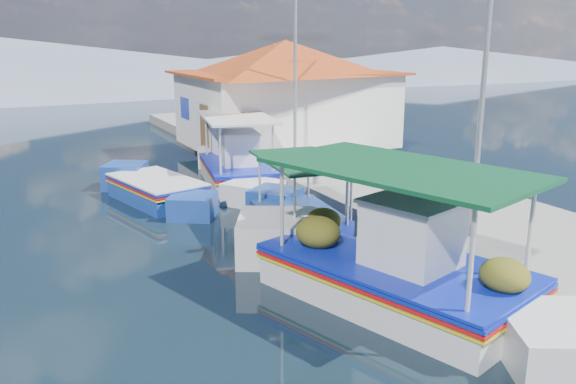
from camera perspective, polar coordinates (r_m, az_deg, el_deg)
name	(u,v)px	position (r m, az deg, el deg)	size (l,w,h in m)	color
ground	(349,336)	(10.51, 5.88, -13.63)	(160.00, 160.00, 0.00)	black
quay	(408,199)	(18.21, 11.55, -0.67)	(5.00, 44.00, 0.50)	gray
bollards	(365,200)	(16.32, 7.40, -0.82)	(0.20, 17.20, 0.30)	#A5A8AD
main_caique	(393,272)	(11.72, 10.12, -7.61)	(4.36, 8.62, 2.97)	silver
caique_green_canopy	(300,224)	(15.16, 1.20, -3.13)	(2.29, 6.04, 2.28)	navy
caique_blue_hull	(157,192)	(18.97, -12.56, 0.03)	(2.75, 6.01, 1.10)	navy
caique_far	(237,170)	(20.80, -4.94, 2.15)	(3.18, 7.37, 2.63)	silver
harbor_building	(286,91)	(25.49, -0.24, 9.71)	(10.49, 10.49, 4.40)	silver
lamp_post_near	(480,91)	(13.71, 18.03, 9.28)	(1.21, 0.14, 6.00)	#A5A8AD
lamp_post_far	(293,71)	(21.09, 0.47, 11.61)	(1.21, 0.14, 6.00)	#A5A8AD
mountain_ridge	(113,67)	(64.88, -16.54, 11.46)	(171.40, 96.00, 5.50)	gray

